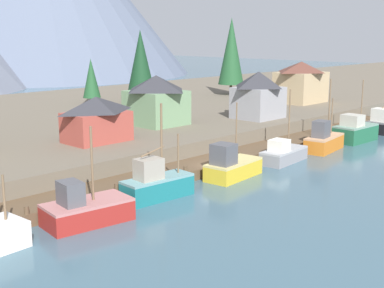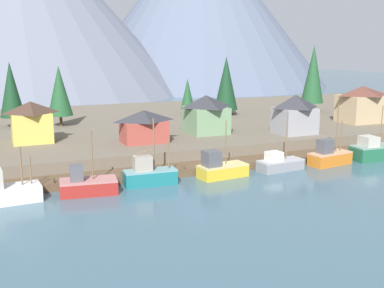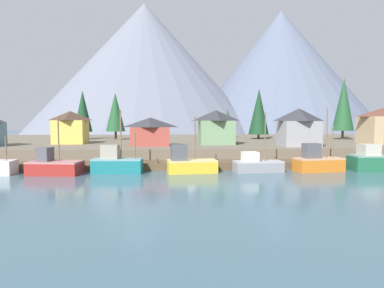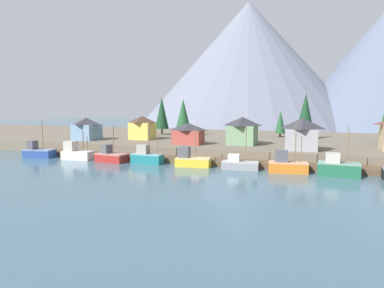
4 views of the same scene
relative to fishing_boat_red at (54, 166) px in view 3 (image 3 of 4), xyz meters
The scene contains 20 objects.
ground_plane 27.69m from the fishing_boat_red, 53.08° to the left, with size 400.00×400.00×1.00m, color #3D5B6B.
dock 17.11m from the fishing_boat_red, 13.85° to the left, with size 80.00×4.00×1.60m.
shoreline_bank 37.94m from the fishing_boat_red, 64.04° to the left, with size 400.00×56.00×2.50m, color #665B4C.
mountain_west_peak 135.76m from the fishing_boat_red, 89.34° to the left, with size 119.26×119.26×66.75m, color slate.
mountain_central_peak 158.43m from the fishing_boat_red, 61.40° to the left, with size 104.48×104.48×66.14m, color slate.
fishing_boat_red is the anchor object (origin of this frame).
fishing_boat_teal 7.51m from the fishing_boat_red, ahead, with size 6.40×2.68×8.01m.
fishing_boat_yellow 16.80m from the fishing_boat_red, ahead, with size 6.50×3.30×7.22m.
fishing_boat_grey 25.62m from the fishing_boat_red, ahead, with size 6.46×3.05×7.78m.
fishing_boat_orange 33.63m from the fishing_boat_red, ahead, with size 6.55×3.39×8.41m.
fishing_boat_green 41.38m from the fishing_boat_red, ahead, with size 6.37×3.35×7.86m.
house_red 18.16m from the fishing_boat_red, 51.26° to the left, with size 6.66×4.56×4.72m.
house_yellow 21.16m from the fishing_boat_red, 100.77° to the left, with size 5.80×5.19×5.97m.
house_grey 37.50m from the fishing_boat_red, 17.76° to the left, with size 6.17×5.40×6.20m.
house_green 28.82m from the fishing_boat_red, 37.45° to the left, with size 6.24×6.61×6.09m.
conifer_near_left 63.08m from the fishing_boat_red, 30.34° to the left, with size 4.68×4.68×13.96m.
conifer_near_right 50.22m from the fishing_boat_red, 44.82° to the left, with size 4.75×4.75×11.75m.
conifer_mid_left 34.49m from the fishing_boat_red, 86.35° to the left, with size 4.27×4.27×10.49m.
conifer_mid_right 49.00m from the fishing_boat_red, 54.05° to the left, with size 2.83×2.83×7.21m.
conifer_back_left 37.13m from the fishing_boat_red, 98.88° to the left, with size 4.11×4.11×11.17m.
Camera 3 is at (-2.25, -43.66, 6.53)m, focal length 30.87 mm.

